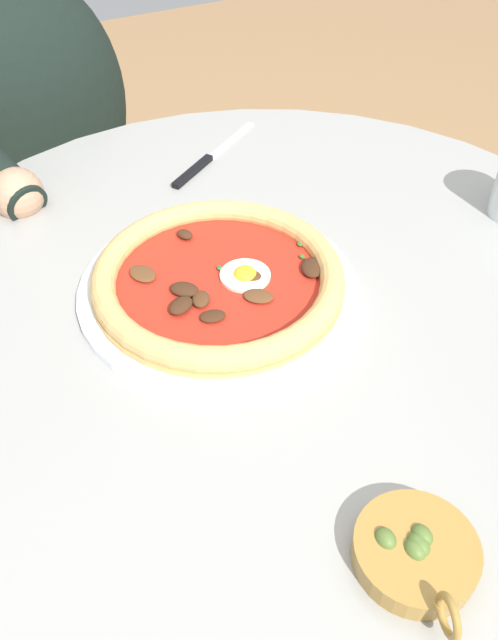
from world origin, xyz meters
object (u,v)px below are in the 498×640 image
object	(u,v)px
steak_knife	(204,162)
dining_table	(269,378)
pizza_on_plate	(219,281)
diner_person	(44,210)
olive_pan	(416,552)
cafe_chair_diner	(7,161)

from	to	relation	value
steak_knife	dining_table	bearing A→B (deg)	-9.75
pizza_on_plate	diner_person	xyz separation A→B (m)	(-0.61, -0.09, -0.24)
diner_person	olive_pan	bearing A→B (deg)	5.53
dining_table	steak_knife	xyz separation A→B (m)	(-0.30, 0.05, 0.14)
diner_person	cafe_chair_diner	world-z (taller)	diner_person
pizza_on_plate	olive_pan	world-z (taller)	olive_pan
diner_person	steak_knife	bearing A→B (deg)	29.91
dining_table	cafe_chair_diner	size ratio (longest dim) A/B	1.05
pizza_on_plate	olive_pan	size ratio (longest dim) A/B	2.62
olive_pan	diner_person	xyz separation A→B (m)	(-0.97, -0.09, -0.24)
dining_table	diner_person	size ratio (longest dim) A/B	0.85
pizza_on_plate	diner_person	size ratio (longest dim) A/B	0.29
pizza_on_plate	olive_pan	xyz separation A→B (m)	(0.36, -0.00, -0.01)
olive_pan	diner_person	size ratio (longest dim) A/B	0.11
pizza_on_plate	diner_person	distance (m)	0.66
dining_table	pizza_on_plate	size ratio (longest dim) A/B	2.96
steak_knife	diner_person	xyz separation A→B (m)	(-0.34, -0.20, -0.23)
pizza_on_plate	cafe_chair_diner	bearing A→B (deg)	-170.63
dining_table	olive_pan	distance (m)	0.36
olive_pan	diner_person	distance (m)	1.00
pizza_on_plate	diner_person	world-z (taller)	diner_person
dining_table	diner_person	xyz separation A→B (m)	(-0.64, -0.14, -0.09)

